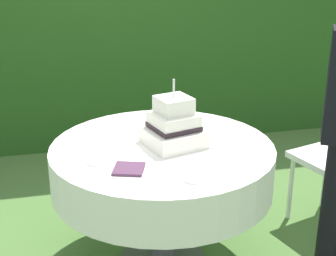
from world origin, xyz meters
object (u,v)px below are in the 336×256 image
Objects in this scene: serving_plate_left at (98,162)px; napkin_stack at (129,169)px; wedding_cake at (174,126)px; cake_table at (162,167)px; serving_plate_far at (192,124)px; serving_plate_near at (193,178)px.

serving_plate_left is 0.73× the size of napkin_stack.
cake_table is at bearing -177.14° from wedding_cake.
serving_plate_left is (-0.36, -0.14, 0.14)m from cake_table.
serving_plate_far is 0.82× the size of napkin_stack.
wedding_cake is at bearing 2.86° from cake_table.
napkin_stack reaches higher than cake_table.
napkin_stack is (-0.29, -0.27, -0.10)m from wedding_cake.
cake_table is at bearing -131.99° from serving_plate_far.
wedding_cake is at bearing -123.39° from serving_plate_far.
serving_plate_far is at bearing 48.01° from cake_table.
serving_plate_near is 0.73m from serving_plate_far.
serving_plate_far is (0.19, 0.70, 0.00)m from serving_plate_near.
serving_plate_near is 0.74× the size of napkin_stack.
cake_table is 0.37m from napkin_stack.
serving_plate_near and serving_plate_far have the same top height.
wedding_cake reaches higher than cake_table.
napkin_stack is at bearing -40.59° from serving_plate_left.
wedding_cake is 0.33m from serving_plate_far.
cake_table is at bearing 21.49° from serving_plate_left.
napkin_stack is (-0.22, -0.26, 0.14)m from cake_table.
napkin_stack reaches higher than serving_plate_left.
serving_plate_left is at bearing 139.41° from napkin_stack.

